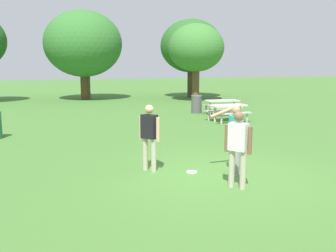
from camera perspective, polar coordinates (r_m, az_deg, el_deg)
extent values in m
plane|color=#447530|center=(9.17, 7.65, -7.29)|extent=(120.00, 120.00, 0.00)
cylinder|color=#B7AD93|center=(8.11, 11.23, -6.57)|extent=(0.13, 0.13, 0.82)
cylinder|color=#B7AD93|center=(8.22, 9.56, -6.32)|extent=(0.13, 0.13, 0.82)
cube|color=white|center=(8.00, 10.54, -1.62)|extent=(0.40, 0.44, 0.58)
sphere|color=brown|center=(7.94, 10.63, 1.40)|extent=(0.21, 0.21, 0.21)
cylinder|color=brown|center=(7.91, 12.25, -2.17)|extent=(0.09, 0.09, 0.58)
cylinder|color=brown|center=(8.12, 8.85, -1.77)|extent=(0.09, 0.09, 0.58)
cylinder|color=#B7AD93|center=(9.40, -3.44, -4.22)|extent=(0.13, 0.13, 0.82)
cylinder|color=#B7AD93|center=(9.25, -2.17, -4.44)|extent=(0.13, 0.13, 0.82)
cube|color=black|center=(9.18, -2.85, -0.08)|extent=(0.40, 0.44, 0.58)
sphere|color=tan|center=(9.13, -2.87, 2.56)|extent=(0.21, 0.21, 0.21)
cylinder|color=tan|center=(9.35, -4.11, -0.23)|extent=(0.09, 0.09, 0.58)
cylinder|color=tan|center=(9.04, -1.54, -0.54)|extent=(0.09, 0.09, 0.58)
cylinder|color=gray|center=(9.12, 10.36, -4.78)|extent=(0.13, 0.13, 0.82)
cylinder|color=gray|center=(9.35, 9.78, -4.41)|extent=(0.13, 0.13, 0.82)
cube|color=#33B2AD|center=(9.09, 10.19, -0.31)|extent=(0.28, 0.41, 0.58)
sphere|color=#9E7051|center=(9.03, 10.27, 2.35)|extent=(0.21, 0.21, 0.21)
cylinder|color=#9E7051|center=(8.86, 10.78, -0.90)|extent=(0.09, 0.09, 0.58)
cylinder|color=#9E7051|center=(9.19, 8.08, 2.00)|extent=(0.58, 0.18, 0.28)
cylinder|color=white|center=(9.28, 3.61, -6.94)|extent=(0.27, 0.27, 0.03)
cube|color=beige|center=(17.58, 9.01, 3.08)|extent=(1.74, 0.84, 0.06)
cube|color=#B6B2A8|center=(17.12, 9.99, 1.89)|extent=(1.71, 0.34, 0.05)
cube|color=#B6B2A8|center=(18.11, 8.03, 2.33)|extent=(1.71, 0.34, 0.05)
cylinder|color=#B6B2A8|center=(17.29, 7.10, 1.74)|extent=(0.11, 0.11, 0.71)
cylinder|color=#B6B2A8|center=(16.81, 8.06, 1.00)|extent=(0.09, 0.09, 0.41)
cylinder|color=#B6B2A8|center=(17.81, 6.17, 1.50)|extent=(0.09, 0.09, 0.41)
cylinder|color=#B6B2A8|center=(17.98, 10.78, 1.93)|extent=(0.11, 0.11, 0.71)
cylinder|color=#B6B2A8|center=(17.52, 11.80, 1.23)|extent=(0.09, 0.09, 0.41)
cylinder|color=#B6B2A8|center=(18.48, 9.78, 1.70)|extent=(0.09, 0.09, 0.41)
cube|color=beige|center=(19.86, 8.16, 3.81)|extent=(1.77, 0.94, 0.06)
cube|color=#B6B2A8|center=(19.35, 8.77, 2.76)|extent=(1.72, 0.44, 0.05)
cube|color=#B6B2A8|center=(20.42, 7.54, 3.12)|extent=(1.72, 0.44, 0.05)
cylinder|color=#B6B2A8|center=(19.66, 6.33, 2.66)|extent=(0.11, 0.11, 0.71)
cylinder|color=#B6B2A8|center=(19.14, 6.91, 2.02)|extent=(0.09, 0.09, 0.41)
cylinder|color=#B6B2A8|center=(20.22, 5.77, 2.43)|extent=(0.09, 0.09, 0.41)
cylinder|color=#B6B2A8|center=(20.15, 9.89, 2.74)|extent=(0.11, 0.11, 0.71)
cylinder|color=#B6B2A8|center=(19.64, 10.54, 2.12)|extent=(0.09, 0.09, 0.41)
cylinder|color=#B6B2A8|center=(20.70, 9.24, 2.51)|extent=(0.09, 0.09, 0.41)
cylinder|color=#515156|center=(20.45, 4.31, 3.21)|extent=(0.56, 0.56, 0.90)
cylinder|color=slate|center=(20.40, 4.32, 4.55)|extent=(0.59, 0.59, 0.06)
cylinder|color=#4C3823|center=(28.92, -12.48, 6.42)|extent=(0.59, 0.59, 2.53)
ellipsoid|color=#33702D|center=(28.92, -12.68, 12.01)|extent=(5.66, 5.66, 4.82)
cylinder|color=brown|center=(29.33, -12.20, 7.10)|extent=(0.54, 0.54, 3.19)
ellipsoid|color=#3D7A33|center=(29.37, -12.39, 12.66)|extent=(4.56, 4.56, 3.88)
cylinder|color=brown|center=(27.27, 4.19, 6.60)|extent=(0.52, 0.52, 2.68)
ellipsoid|color=#3D7A33|center=(27.27, 4.25, 11.70)|extent=(3.96, 3.96, 3.36)
cylinder|color=#4C3823|center=(30.31, 3.47, 6.89)|extent=(0.55, 0.55, 2.70)
ellipsoid|color=#286023|center=(30.32, 3.52, 11.96)|extent=(4.84, 4.84, 4.11)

